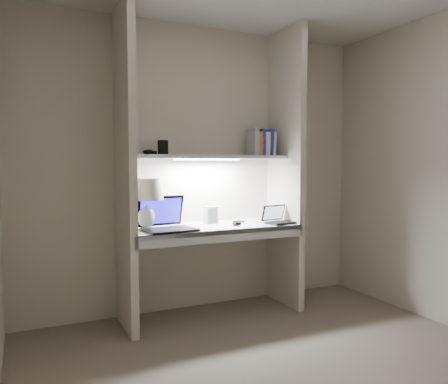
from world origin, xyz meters
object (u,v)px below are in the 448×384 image
laptop_netbook (278,219)px  table_lamp (146,195)px  book_row (261,143)px  speaker (211,215)px  laptop_main (166,223)px

laptop_netbook → table_lamp: bearing=164.7°
book_row → speaker: bearing=179.5°
speaker → laptop_main: bearing=-165.8°
laptop_netbook → book_row: 0.71m
book_row → laptop_netbook: bearing=-79.4°
table_lamp → book_row: 1.19m
table_lamp → book_row: bearing=5.8°
table_lamp → laptop_netbook: table_lamp is taller
table_lamp → speaker: size_ratio=2.73×
table_lamp → laptop_main: table_lamp is taller
table_lamp → speaker: bearing=10.9°
speaker → book_row: book_row is taller
laptop_netbook → speaker: laptop_netbook is taller
laptop_netbook → speaker: 0.59m
laptop_netbook → speaker: bearing=147.2°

